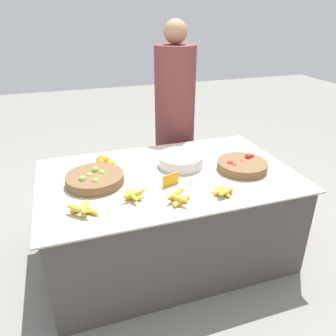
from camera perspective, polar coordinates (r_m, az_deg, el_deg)
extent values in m
plane|color=gray|center=(2.60, 0.00, -14.38)|extent=(12.00, 12.00, 0.00)
cube|color=#4C4742|center=(2.40, 0.00, -8.40)|extent=(1.64, 1.01, 0.66)
cube|color=#BCB29E|center=(2.23, 0.00, -1.29)|extent=(1.71, 1.05, 0.01)
cylinder|color=brown|center=(2.15, -12.60, -1.87)|extent=(0.37, 0.37, 0.06)
sphere|color=#89BC42|center=(2.09, -14.72, -1.93)|extent=(0.05, 0.05, 0.05)
sphere|color=#7AB238|center=(2.10, -12.24, -2.79)|extent=(0.05, 0.05, 0.05)
sphere|color=#7AB238|center=(2.16, -11.39, -0.95)|extent=(0.05, 0.05, 0.05)
sphere|color=#7AB238|center=(2.17, -15.57, -1.93)|extent=(0.06, 0.06, 0.06)
sphere|color=#7AB238|center=(2.13, -11.60, -1.71)|extent=(0.04, 0.04, 0.04)
sphere|color=#7AB238|center=(2.07, -12.48, -2.39)|extent=(0.05, 0.05, 0.05)
sphere|color=#89BC42|center=(2.13, -11.95, -1.88)|extent=(0.04, 0.04, 0.04)
sphere|color=#89BC42|center=(2.18, -12.58, -0.29)|extent=(0.04, 0.04, 0.04)
sphere|color=#89BC42|center=(2.15, -13.50, -1.31)|extent=(0.04, 0.04, 0.04)
cylinder|color=brown|center=(2.34, 12.76, 0.40)|extent=(0.35, 0.35, 0.06)
sphere|color=red|center=(2.31, 14.62, -0.03)|extent=(0.04, 0.04, 0.04)
sphere|color=red|center=(2.35, 12.67, 0.89)|extent=(0.04, 0.04, 0.04)
sphere|color=red|center=(2.40, 13.75, 1.99)|extent=(0.04, 0.04, 0.04)
sphere|color=red|center=(2.33, 11.67, 0.58)|extent=(0.05, 0.05, 0.05)
sphere|color=red|center=(2.43, 14.26, 1.98)|extent=(0.04, 0.04, 0.04)
sphere|color=red|center=(2.40, 14.70, 1.11)|extent=(0.04, 0.04, 0.04)
sphere|color=red|center=(2.34, 12.18, 0.70)|extent=(0.04, 0.04, 0.04)
sphere|color=red|center=(2.41, 13.77, 1.56)|extent=(0.05, 0.05, 0.05)
sphere|color=red|center=(2.29, 10.74, 0.86)|extent=(0.04, 0.04, 0.04)
sphere|color=red|center=(2.28, 11.44, 0.20)|extent=(0.05, 0.05, 0.05)
sphere|color=orange|center=(2.32, -9.97, 0.61)|extent=(0.07, 0.07, 0.07)
sphere|color=orange|center=(2.37, -11.49, 0.90)|extent=(0.07, 0.07, 0.07)
sphere|color=orange|center=(2.40, -11.55, 1.32)|extent=(0.07, 0.07, 0.07)
sphere|color=orange|center=(2.38, -11.05, 1.29)|extent=(0.08, 0.08, 0.08)
cylinder|color=silver|center=(2.34, 2.22, 1.37)|extent=(0.32, 0.32, 0.08)
cube|color=orange|center=(2.07, 0.46, -2.07)|extent=(0.12, 0.04, 0.08)
ellipsoid|color=gold|center=(1.92, 1.71, -5.37)|extent=(0.12, 0.12, 0.03)
ellipsoid|color=gold|center=(1.91, 2.38, -5.58)|extent=(0.15, 0.09, 0.03)
ellipsoid|color=gold|center=(1.91, 2.40, -5.65)|extent=(0.14, 0.12, 0.03)
ellipsoid|color=gold|center=(1.92, 1.43, -4.45)|extent=(0.15, 0.10, 0.03)
ellipsoid|color=gold|center=(1.88, 1.86, -5.30)|extent=(0.10, 0.12, 0.03)
ellipsoid|color=gold|center=(1.90, -15.16, -6.78)|extent=(0.13, 0.09, 0.03)
ellipsoid|color=gold|center=(1.87, -14.37, -7.21)|extent=(0.05, 0.13, 0.03)
ellipsoid|color=gold|center=(1.86, -13.36, -7.25)|extent=(0.10, 0.11, 0.03)
ellipsoid|color=gold|center=(1.85, -14.21, -6.47)|extent=(0.07, 0.13, 0.03)
ellipsoid|color=gold|center=(1.84, -15.45, -6.83)|extent=(0.14, 0.13, 0.03)
ellipsoid|color=gold|center=(2.04, 9.48, -3.82)|extent=(0.15, 0.03, 0.03)
ellipsoid|color=gold|center=(2.04, 9.84, -3.83)|extent=(0.11, 0.10, 0.03)
ellipsoid|color=gold|center=(2.02, 9.60, -4.02)|extent=(0.05, 0.15, 0.03)
ellipsoid|color=gold|center=(2.01, 9.34, -4.14)|extent=(0.11, 0.04, 0.04)
ellipsoid|color=gold|center=(1.99, 10.10, -4.03)|extent=(0.13, 0.08, 0.03)
ellipsoid|color=gold|center=(1.99, 9.14, -3.64)|extent=(0.09, 0.12, 0.03)
ellipsoid|color=gold|center=(1.96, -6.10, -4.97)|extent=(0.12, 0.04, 0.03)
ellipsoid|color=gold|center=(1.95, -5.92, -4.89)|extent=(0.10, 0.11, 0.03)
ellipsoid|color=gold|center=(1.97, -6.09, -4.58)|extent=(0.09, 0.13, 0.04)
ellipsoid|color=gold|center=(1.93, -6.40, -4.72)|extent=(0.07, 0.15, 0.03)
ellipsoid|color=gold|center=(1.93, -5.86, -4.40)|extent=(0.16, 0.07, 0.03)
cylinder|color=brown|center=(3.05, 1.16, 7.31)|extent=(0.36, 0.36, 1.42)
sphere|color=#A87A56|center=(2.89, 1.31, 22.67)|extent=(0.20, 0.20, 0.20)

